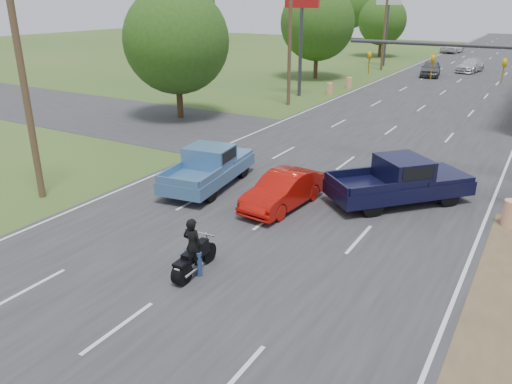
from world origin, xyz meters
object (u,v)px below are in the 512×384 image
Objects in this scene: navy_pickup at (402,180)px; rider at (193,249)px; distant_car_silver at (470,66)px; blue_pickup at (210,166)px; motorcycle at (192,261)px; red_convertible at (283,191)px; distant_car_grey at (431,69)px; distant_car_white at (452,48)px.

rider is at bearing -70.84° from navy_pickup.
blue_pickup is at bearing -85.73° from distant_car_silver.
red_convertible is at bearing 88.54° from motorcycle.
distant_car_silver is (3.16, 5.71, -0.09)m from distant_car_grey.
rider is 9.85m from navy_pickup.
distant_car_grey is at bearing -88.61° from rider.
navy_pickup is 1.08× the size of distant_car_white.
distant_car_silver reaches higher than motorcycle.
blue_pickup is 39.87m from distant_car_grey.
distant_car_white is at bearing 92.04° from motorcycle.
rider is at bearing 90.00° from motorcycle.
rider is 0.37× the size of distant_car_grey.
red_convertible is 46.17m from distant_car_silver.
blue_pickup is 67.47m from distant_car_white.
red_convertible is 0.74× the size of navy_pickup.
distant_car_grey is at bearing 91.39° from motorcycle.
rider is 0.35× the size of distant_car_silver.
rider is (-0.00, 0.05, 0.40)m from motorcycle.
distant_car_silver is 22.67m from distant_car_white.
rider is 46.68m from distant_car_grey.
rider is (0.14, -6.10, 0.18)m from red_convertible.
distant_car_white is at bearing 83.74° from blue_pickup.
rider is at bearing 101.23° from distant_car_white.
navy_pickup is 43.39m from distant_car_silver.
distant_car_grey is at bearing 142.97° from navy_pickup.
distant_car_white reaches higher than motorcycle.
blue_pickup is (-4.16, 6.75, 0.44)m from motorcycle.
distant_car_grey is at bearing -109.75° from distant_car_silver.
distant_car_silver is at bearing 137.44° from navy_pickup.
distant_car_silver is at bearing 52.09° from distant_car_grey.
blue_pickup is (-4.02, 0.59, 0.21)m from red_convertible.
navy_pickup is at bearing 41.68° from red_convertible.
distant_car_grey is at bearing 99.48° from red_convertible.
navy_pickup reaches higher than distant_car_silver.
distant_car_grey is at bearing 80.86° from blue_pickup.
distant_car_silver is (-4.06, 43.20, -0.24)m from navy_pickup.
navy_pickup is (7.99, 2.38, 0.05)m from blue_pickup.
navy_pickup reaches higher than motorcycle.
navy_pickup reaches higher than distant_car_grey.
distant_car_silver is (-0.23, 52.27, -0.16)m from rider.
red_convertible is at bearing -101.15° from navy_pickup.
red_convertible is 0.75× the size of blue_pickup.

